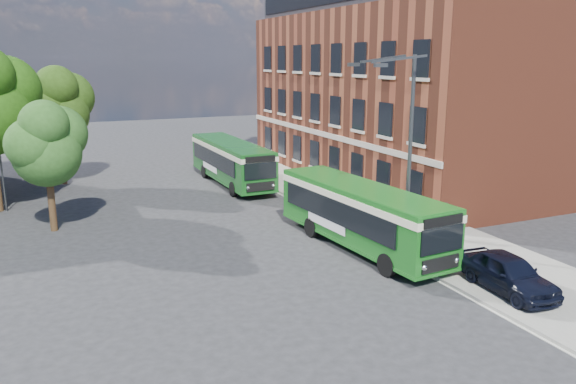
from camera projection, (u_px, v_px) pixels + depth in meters
name	position (u px, v px, depth m)	size (l,w,h in m)	color
ground	(289.00, 249.00, 26.58)	(120.00, 120.00, 0.00)	#28282B
pavement	(337.00, 196.00, 36.44)	(6.00, 48.00, 0.15)	gray
kerb_line	(294.00, 202.00, 35.24)	(0.12, 48.00, 0.01)	beige
brick_office	(396.00, 84.00, 41.14)	(12.10, 26.00, 14.20)	brown
street_lamp	(404.00, 149.00, 25.59)	(2.96, 2.38, 9.00)	#383B3D
bus_stop_sign	(444.00, 229.00, 24.71)	(0.35, 0.08, 2.52)	#383B3D
bus_front	(361.00, 211.00, 26.41)	(3.45, 10.98, 3.02)	#17611A
bus_rear	(231.00, 159.00, 39.94)	(2.78, 11.31, 3.02)	#145019
parked_car	(508.00, 273.00, 21.33)	(1.74, 4.31, 1.47)	black
pedestrian_a	(402.00, 225.00, 27.11)	(0.60, 0.40, 1.65)	black
pedestrian_b	(443.00, 220.00, 27.67)	(0.88, 0.68, 1.80)	black
tree_left	(47.00, 143.00, 28.36)	(4.07, 3.87, 6.86)	#3B2815
tree_right	(58.00, 104.00, 38.94)	(4.95, 4.71, 8.36)	#3B2815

